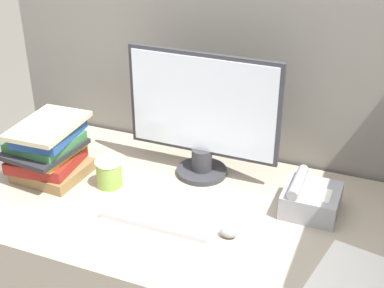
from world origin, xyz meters
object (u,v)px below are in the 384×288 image
(mouse, at_px, (228,232))
(desk_telephone, at_px, (310,199))
(monitor, at_px, (202,117))
(keyboard, at_px, (162,214))
(coffee_cup, at_px, (109,173))
(book_stack, at_px, (48,150))

(mouse, xyz_separation_m, desk_telephone, (0.21, 0.24, 0.03))
(monitor, xyz_separation_m, keyboard, (-0.02, -0.31, -0.22))
(desk_telephone, bearing_deg, monitor, 167.87)
(keyboard, xyz_separation_m, mouse, (0.24, -0.02, 0.01))
(keyboard, relative_size, desk_telephone, 2.08)
(coffee_cup, height_order, book_stack, book_stack)
(book_stack, bearing_deg, monitor, 23.32)
(monitor, height_order, mouse, monitor)
(mouse, distance_m, book_stack, 0.75)
(monitor, relative_size, book_stack, 1.83)
(monitor, relative_size, mouse, 9.92)
(coffee_cup, height_order, desk_telephone, desk_telephone)
(book_stack, bearing_deg, coffee_cup, 4.36)
(keyboard, bearing_deg, book_stack, 170.02)
(desk_telephone, bearing_deg, coffee_cup, -170.73)
(keyboard, distance_m, coffee_cup, 0.28)
(keyboard, height_order, desk_telephone, desk_telephone)
(desk_telephone, bearing_deg, book_stack, -171.97)
(keyboard, xyz_separation_m, book_stack, (-0.50, 0.09, 0.10))
(keyboard, distance_m, desk_telephone, 0.50)
(keyboard, height_order, book_stack, book_stack)
(book_stack, bearing_deg, mouse, -8.00)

